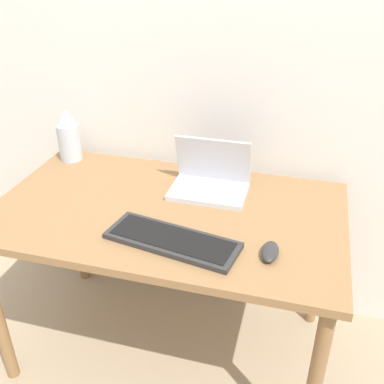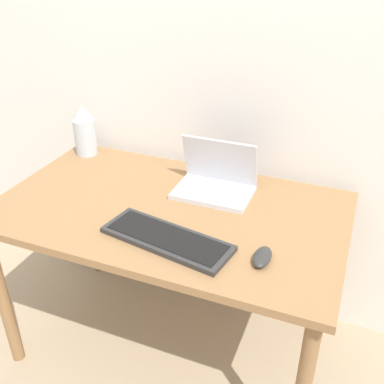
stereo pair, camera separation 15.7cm
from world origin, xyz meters
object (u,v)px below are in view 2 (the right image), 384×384
mouse (262,257)px  keyboard (167,239)px  laptop (216,181)px  vase (85,130)px

mouse → keyboard: bearing=-176.9°
mouse → laptop: bearing=128.1°
keyboard → laptop: bearing=84.1°
keyboard → vase: 0.81m
keyboard → vase: vase is taller
mouse → vase: size_ratio=0.47×
laptop → mouse: bearing=-51.9°
laptop → vase: vase is taller
laptop → mouse: 0.45m
laptop → keyboard: (-0.04, -0.37, -0.04)m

